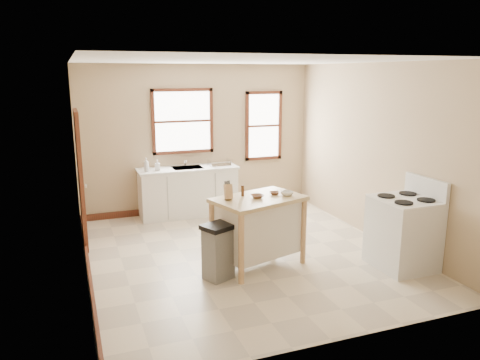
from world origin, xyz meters
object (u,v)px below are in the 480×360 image
object	(u,v)px
soap_bottle_b	(157,165)
bowl_a	(257,196)
kitchen_island	(258,232)
pepper_grinder	(243,191)
bowl_b	(275,193)
bowl_c	(287,193)
trash_bin	(218,252)
knife_block	(228,192)
soap_bottle_a	(146,165)
dish_rack	(219,163)
gas_stove	(404,224)

from	to	relation	value
soap_bottle_b	bowl_a	distance (m)	2.72
kitchen_island	pepper_grinder	distance (m)	0.61
bowl_b	bowl_c	size ratio (longest dim) A/B	0.82
trash_bin	knife_block	bearing A→B (deg)	24.39
soap_bottle_b	bowl_a	world-z (taller)	soap_bottle_b
knife_block	bowl_a	bearing A→B (deg)	-1.59
soap_bottle_a	bowl_c	distance (m)	2.99
bowl_b	bowl_a	bearing A→B (deg)	-164.29
knife_block	bowl_a	distance (m)	0.41
bowl_c	trash_bin	xyz separation A→B (m)	(-1.07, -0.19, -0.64)
dish_rack	bowl_b	distance (m)	2.53
soap_bottle_a	pepper_grinder	distance (m)	2.58
soap_bottle_a	kitchen_island	xyz separation A→B (m)	(1.10, -2.55, -0.55)
kitchen_island	bowl_a	size ratio (longest dim) A/B	6.81
bowl_b	soap_bottle_a	bearing A→B (deg)	119.10
bowl_a	soap_bottle_b	bearing A→B (deg)	108.84
pepper_grinder	bowl_a	world-z (taller)	pepper_grinder
kitchen_island	pepper_grinder	world-z (taller)	pepper_grinder
soap_bottle_b	bowl_b	world-z (taller)	soap_bottle_b
soap_bottle_a	trash_bin	bearing A→B (deg)	-87.37
dish_rack	pepper_grinder	bearing A→B (deg)	-111.60
soap_bottle_a	knife_block	world-z (taller)	knife_block
gas_stove	trash_bin	bearing A→B (deg)	168.34
knife_block	bowl_a	world-z (taller)	knife_block
kitchen_island	bowl_c	bearing A→B (deg)	-21.88
soap_bottle_a	knife_block	size ratio (longest dim) A/B	1.23
soap_bottle_b	dish_rack	world-z (taller)	soap_bottle_b
bowl_c	pepper_grinder	bearing A→B (deg)	163.03
bowl_c	gas_stove	bearing A→B (deg)	-26.29
kitchen_island	trash_bin	xyz separation A→B (m)	(-0.66, -0.23, -0.12)
knife_block	pepper_grinder	bearing A→B (deg)	28.35
bowl_a	bowl_b	distance (m)	0.31
knife_block	pepper_grinder	world-z (taller)	knife_block
knife_block	soap_bottle_b	bearing A→B (deg)	106.49
kitchen_island	bowl_b	world-z (taller)	bowl_b
pepper_grinder	bowl_a	bearing A→B (deg)	-44.61
soap_bottle_b	kitchen_island	distance (m)	2.77
gas_stove	soap_bottle_b	bearing A→B (deg)	129.70
soap_bottle_b	bowl_a	size ratio (longest dim) A/B	1.11
soap_bottle_b	gas_stove	distance (m)	4.32
pepper_grinder	bowl_a	size ratio (longest dim) A/B	0.85
bowl_b	bowl_c	bearing A→B (deg)	-38.73
soap_bottle_b	bowl_b	size ratio (longest dim) A/B	1.36
soap_bottle_b	pepper_grinder	world-z (taller)	pepper_grinder
bowl_a	bowl_b	xyz separation A→B (m)	(0.30, 0.08, -0.00)
trash_bin	dish_rack	bearing A→B (deg)	47.22
kitchen_island	pepper_grinder	xyz separation A→B (m)	(-0.18, 0.14, 0.57)
knife_block	gas_stove	size ratio (longest dim) A/B	0.16
dish_rack	trash_bin	distance (m)	3.04
bowl_a	gas_stove	xyz separation A→B (m)	(1.87, -0.74, -0.38)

